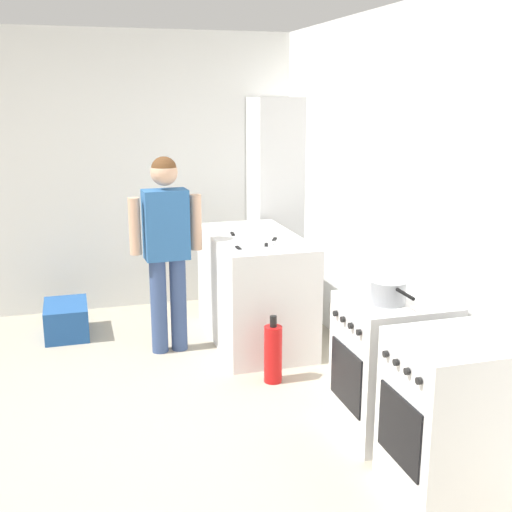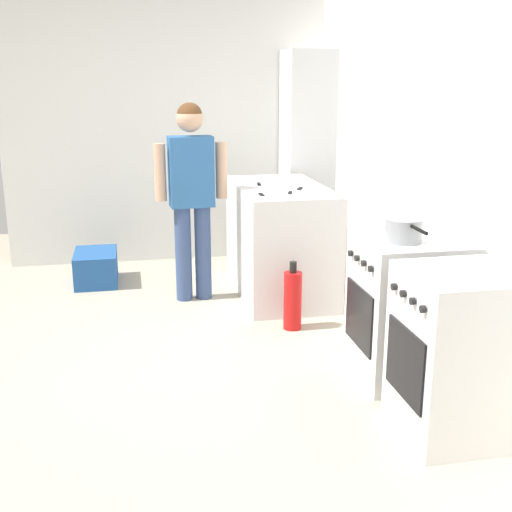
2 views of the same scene
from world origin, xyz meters
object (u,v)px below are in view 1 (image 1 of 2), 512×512
oven_left (392,367)px  larder_cabinet (275,203)px  recycling_crate_lower (66,319)px  knife_carving (266,248)px  knife_chef (273,242)px  oven_right (453,417)px  pot (388,292)px  fire_extinguisher (273,353)px  knife_paring (232,233)px  person (166,239)px  knife_utility (240,250)px

oven_left → larder_cabinet: (-2.65, 0.10, 0.57)m
recycling_crate_lower → knife_carving: bearing=55.8°
oven_left → knife_chef: size_ratio=2.91×
oven_right → larder_cabinet: (-3.30, 0.10, 0.57)m
pot → fire_extinguisher: 1.22m
fire_extinguisher → larder_cabinet: 2.03m
recycling_crate_lower → larder_cabinet: (-0.40, 2.01, 0.86)m
fire_extinguisher → knife_paring: bearing=-176.8°
larder_cabinet → oven_right: bearing=-1.8°
knife_carving → recycling_crate_lower: knife_carving is taller
knife_paring → recycling_crate_lower: bearing=-107.1°
pot → person: bearing=-149.0°
oven_left → larder_cabinet: bearing=177.8°
oven_right → knife_chef: bearing=-171.6°
knife_paring → oven_right: bearing=12.1°
oven_right → knife_paring: (-2.48, -0.53, 0.48)m
knife_chef → recycling_crate_lower: size_ratio=0.56×
person → fire_extinguisher: (0.79, 0.63, -0.71)m
knife_carving → person: person is taller
person → larder_cabinet: 1.56m
oven_left → pot: size_ratio=2.20×
oven_right → recycling_crate_lower: (-2.90, -1.91, -0.29)m
oven_right → fire_extinguisher: size_ratio=1.70×
fire_extinguisher → recycling_crate_lower: size_ratio=0.96×
knife_chef → knife_utility: same height
knife_paring → oven_left: bearing=16.2°
fire_extinguisher → person: bearing=-141.7°
knife_paring → pot: bearing=13.6°
pot → knife_paring: size_ratio=1.83×
oven_right → pot: pot is taller
knife_carving → person: bearing=-121.4°
oven_right → person: size_ratio=0.54×
fire_extinguisher → knife_chef: bearing=163.0°
oven_right → knife_utility: size_ratio=3.40×
knife_paring → knife_utility: bearing=-8.2°
oven_right → larder_cabinet: larder_cabinet is taller
knife_paring → person: 0.60m
knife_chef → knife_carving: bearing=-31.0°
person → recycling_crate_lower: person is taller
person → recycling_crate_lower: bearing=-126.4°
knife_utility → larder_cabinet: larder_cabinet is taller
pot → larder_cabinet: 2.70m
pot → fire_extinguisher: size_ratio=0.77×
person → fire_extinguisher: bearing=38.3°
pot → person: 1.99m
oven_left → recycling_crate_lower: oven_left is taller
larder_cabinet → pot: bearing=-3.8°
knife_carving → larder_cabinet: (-1.41, 0.52, 0.10)m
oven_left → person: 2.06m
knife_utility → knife_paring: 0.59m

